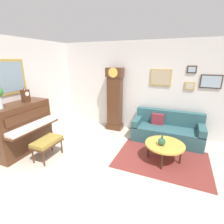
# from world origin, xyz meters

# --- Properties ---
(ground_plane) EXTENTS (6.40, 6.00, 0.10)m
(ground_plane) POSITION_xyz_m (0.00, 0.00, -0.05)
(ground_plane) COLOR beige
(wall_left) EXTENTS (0.13, 4.90, 2.80)m
(wall_left) POSITION_xyz_m (-2.60, -0.00, 1.41)
(wall_left) COLOR silver
(wall_left) RESTS_ON ground_plane
(wall_back) EXTENTS (5.30, 0.13, 2.80)m
(wall_back) POSITION_xyz_m (0.02, 2.40, 1.40)
(wall_back) COLOR silver
(wall_back) RESTS_ON ground_plane
(area_rug) EXTENTS (2.10, 1.50, 0.01)m
(area_rug) POSITION_xyz_m (1.11, 0.84, 0.00)
(area_rug) COLOR maroon
(area_rug) RESTS_ON ground_plane
(piano) EXTENTS (0.87, 1.44, 1.24)m
(piano) POSITION_xyz_m (-2.23, -0.07, 0.63)
(piano) COLOR #4C2B19
(piano) RESTS_ON ground_plane
(piano_bench) EXTENTS (0.42, 0.70, 0.48)m
(piano_bench) POSITION_xyz_m (-1.40, -0.13, 0.41)
(piano_bench) COLOR #4C2B19
(piano_bench) RESTS_ON ground_plane
(grandfather_clock) EXTENTS (0.52, 0.34, 2.03)m
(grandfather_clock) POSITION_xyz_m (-0.60, 2.13, 0.96)
(grandfather_clock) COLOR #4C2B19
(grandfather_clock) RESTS_ON ground_plane
(couch) EXTENTS (1.90, 0.80, 0.84)m
(couch) POSITION_xyz_m (1.10, 1.93, 0.31)
(couch) COLOR #2D565B
(couch) RESTS_ON ground_plane
(coffee_table) EXTENTS (0.88, 0.88, 0.43)m
(coffee_table) POSITION_xyz_m (1.15, 0.83, 0.40)
(coffee_table) COLOR gold
(coffee_table) RESTS_ON ground_plane
(mantel_clock) EXTENTS (0.13, 0.18, 0.38)m
(mantel_clock) POSITION_xyz_m (-2.23, 0.17, 1.41)
(mantel_clock) COLOR #4C2B19
(mantel_clock) RESTS_ON piano
(green_jug) EXTENTS (0.17, 0.17, 0.24)m
(green_jug) POSITION_xyz_m (1.09, 0.73, 0.52)
(green_jug) COLOR #234C33
(green_jug) RESTS_ON coffee_table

